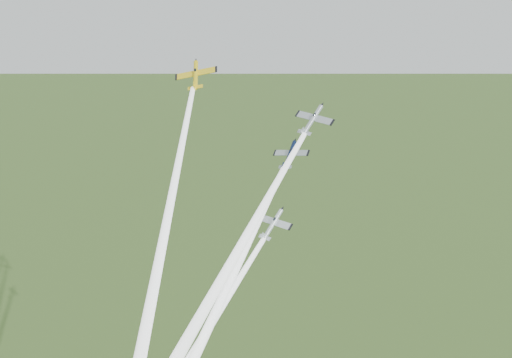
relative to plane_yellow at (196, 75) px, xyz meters
name	(u,v)px	position (x,y,z in m)	size (l,w,h in m)	color
plane_yellow	(196,75)	(0.00, 0.00, 0.00)	(8.70, 8.63, 1.36)	yellow
smoke_trail_yellow	(159,263)	(8.90, -27.22, -27.57)	(2.46, 2.46, 73.10)	white
plane_navy	(290,155)	(20.10, 0.74, -14.01)	(7.83, 7.77, 1.23)	#0C1735
smoke_trail_navy	(207,331)	(16.69, -25.12, -39.12)	(2.46, 2.46, 66.02)	white
plane_silver_right	(313,120)	(24.97, -0.32, -6.65)	(8.27, 8.21, 1.30)	#B1B8C0
smoke_trail_silver_right	(224,275)	(18.99, -23.09, -29.31)	(2.46, 2.46, 58.95)	white
plane_silver_low	(273,224)	(19.90, -6.14, -25.79)	(8.26, 8.19, 1.29)	silver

